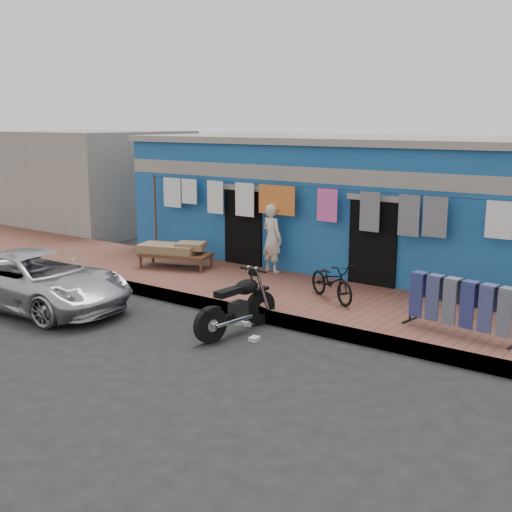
{
  "coord_description": "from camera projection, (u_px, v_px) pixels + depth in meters",
  "views": [
    {
      "loc": [
        7.26,
        -7.91,
        3.74
      ],
      "look_at": [
        0.0,
        2.0,
        1.15
      ],
      "focal_mm": 45.0,
      "sensor_mm": 36.0,
      "label": 1
    }
  ],
  "objects": [
    {
      "name": "sidewalk",
      "position": [
        284.0,
        295.0,
        13.56
      ],
      "size": [
        28.0,
        3.0,
        0.25
      ],
      "primitive_type": "cube",
      "color": "brown",
      "rests_on": "ground"
    },
    {
      "name": "litter_c",
      "position": [
        254.0,
        339.0,
        11.12
      ],
      "size": [
        0.16,
        0.2,
        0.07
      ],
      "primitive_type": "cube",
      "rotation": [
        0.0,
        0.0,
        1.68
      ],
      "color": "silver",
      "rests_on": "ground"
    },
    {
      "name": "jeans_rack",
      "position": [
        461.0,
        306.0,
        10.69
      ],
      "size": [
        2.08,
        0.92,
        0.95
      ],
      "primitive_type": null,
      "rotation": [
        0.0,
        0.0,
        -0.13
      ],
      "color": "black",
      "rests_on": "sidewalk"
    },
    {
      "name": "litter_a",
      "position": [
        239.0,
        323.0,
        11.99
      ],
      "size": [
        0.22,
        0.22,
        0.08
      ],
      "primitive_type": "cube",
      "rotation": [
        0.0,
        0.0,
        0.73
      ],
      "color": "silver",
      "rests_on": "ground"
    },
    {
      "name": "litter_b",
      "position": [
        247.0,
        324.0,
        11.93
      ],
      "size": [
        0.18,
        0.18,
        0.07
      ],
      "primitive_type": "cube",
      "rotation": [
        0.0,
        0.0,
        0.65
      ],
      "color": "silver",
      "rests_on": "ground"
    },
    {
      "name": "curb",
      "position": [
        242.0,
        312.0,
        12.41
      ],
      "size": [
        28.0,
        0.1,
        0.25
      ],
      "primitive_type": "cube",
      "color": "gray",
      "rests_on": "ground"
    },
    {
      "name": "motorcycle",
      "position": [
        236.0,
        303.0,
        11.44
      ],
      "size": [
        0.8,
        1.77,
        1.1
      ],
      "primitive_type": null,
      "rotation": [
        0.0,
        0.0,
        -0.06
      ],
      "color": "black",
      "rests_on": "ground"
    },
    {
      "name": "neighbor_left",
      "position": [
        90.0,
        180.0,
        22.75
      ],
      "size": [
        6.0,
        5.0,
        3.4
      ],
      "primitive_type": "cube",
      "color": "#9E9384",
      "rests_on": "ground"
    },
    {
      "name": "car",
      "position": [
        37.0,
        279.0,
        12.99
      ],
      "size": [
        4.4,
        2.3,
        1.2
      ],
      "primitive_type": "imported",
      "rotation": [
        0.0,
        0.0,
        1.66
      ],
      "color": "silver",
      "rests_on": "ground"
    },
    {
      "name": "clothesline",
      "position": [
        300.0,
        208.0,
        14.43
      ],
      "size": [
        10.06,
        0.06,
        2.1
      ],
      "color": "brown",
      "rests_on": "sidewalk"
    },
    {
      "name": "ground",
      "position": [
        189.0,
        339.0,
        11.21
      ],
      "size": [
        80.0,
        80.0,
        0.0
      ],
      "primitive_type": "plane",
      "color": "black",
      "rests_on": "ground"
    },
    {
      "name": "building",
      "position": [
        371.0,
        203.0,
        16.38
      ],
      "size": [
        12.2,
        5.2,
        3.36
      ],
      "color": "#1B4D89",
      "rests_on": "ground"
    },
    {
      "name": "bicycle",
      "position": [
        332.0,
        277.0,
        12.66
      ],
      "size": [
        1.54,
        1.17,
        0.95
      ],
      "primitive_type": "imported",
      "rotation": [
        0.0,
        0.0,
        1.06
      ],
      "color": "black",
      "rests_on": "sidewalk"
    },
    {
      "name": "seated_person",
      "position": [
        272.0,
        238.0,
        14.98
      ],
      "size": [
        0.66,
        0.51,
        1.61
      ],
      "primitive_type": "imported",
      "rotation": [
        0.0,
        0.0,
        2.9
      ],
      "color": "beige",
      "rests_on": "sidewalk"
    },
    {
      "name": "charpoy",
      "position": [
        176.0,
        255.0,
        15.54
      ],
      "size": [
        2.29,
        1.9,
        0.6
      ],
      "primitive_type": null,
      "rotation": [
        0.0,
        0.0,
        0.31
      ],
      "color": "brown",
      "rests_on": "sidewalk"
    }
  ]
}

